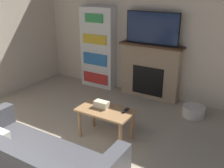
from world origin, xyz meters
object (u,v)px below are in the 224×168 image
bookshelf (98,48)px  tv (152,28)px  storage_basket (194,111)px  fireplace (150,71)px  coffee_table (106,114)px

bookshelf → tv: bearing=0.1°
bookshelf → storage_basket: 2.45m
fireplace → tv: bearing=-90.0°
coffee_table → fireplace: bearing=92.2°
bookshelf → storage_basket: bearing=-9.5°
bookshelf → coffee_table: bearing=-53.4°
tv → bookshelf: bearing=-179.9°
fireplace → storage_basket: bearing=-21.3°
fireplace → storage_basket: size_ratio=3.31×
storage_basket → coffee_table: bearing=-124.9°
coffee_table → storage_basket: 1.73m
coffee_table → storage_basket: (0.97, 1.39, -0.30)m
fireplace → bookshelf: bookshelf is taller
fireplace → bookshelf: bearing=-179.0°
fireplace → storage_basket: 1.21m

